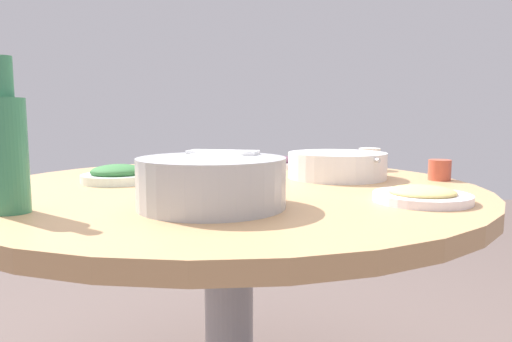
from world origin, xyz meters
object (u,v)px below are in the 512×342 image
(dish_eggplant, at_px, (276,162))
(dish_noodles, at_px, (422,195))
(rice_bowl, at_px, (212,181))
(round_dining_table, at_px, (228,226))
(soup_bowl, at_px, (337,166))
(dish_greens, at_px, (118,175))
(tea_cup_far, at_px, (369,159))
(green_bottle, at_px, (9,151))
(tea_cup_near, at_px, (440,170))
(dish_shrimp, at_px, (195,161))

(dish_eggplant, xyz_separation_m, dish_noodles, (0.67, 0.29, -0.00))
(rice_bowl, relative_size, dish_eggplant, 1.48)
(round_dining_table, bearing_deg, soup_bowl, 112.91)
(dish_greens, distance_m, tea_cup_far, 0.81)
(green_bottle, bearing_deg, tea_cup_near, 115.41)
(dish_greens, height_order, green_bottle, green_bottle)
(soup_bowl, distance_m, dish_eggplant, 0.34)
(green_bottle, bearing_deg, soup_bowl, 126.22)
(dish_greens, distance_m, dish_eggplant, 0.59)
(dish_shrimp, bearing_deg, round_dining_table, 18.53)
(green_bottle, relative_size, tea_cup_far, 3.92)
(round_dining_table, relative_size, tea_cup_near, 21.11)
(rice_bowl, bearing_deg, round_dining_table, 178.33)
(dish_eggplant, height_order, green_bottle, green_bottle)
(round_dining_table, relative_size, soup_bowl, 4.57)
(dish_eggplant, bearing_deg, rice_bowl, -11.39)
(dish_eggplant, bearing_deg, tea_cup_far, 73.14)
(tea_cup_near, bearing_deg, soup_bowl, -98.36)
(soup_bowl, relative_size, tea_cup_far, 3.89)
(dish_greens, height_order, dish_eggplant, dish_greens)
(round_dining_table, bearing_deg, dish_shrimp, -161.47)
(dish_shrimp, relative_size, tea_cup_far, 2.89)
(dish_greens, bearing_deg, green_bottle, -9.93)
(dish_eggplant, bearing_deg, green_bottle, -32.75)
(tea_cup_near, distance_m, tea_cup_far, 0.28)
(dish_noodles, height_order, tea_cup_near, tea_cup_near)
(tea_cup_far, bearing_deg, dish_shrimp, -102.60)
(rice_bowl, height_order, tea_cup_far, rice_bowl)
(soup_bowl, xyz_separation_m, dish_noodles, (0.38, 0.12, -0.02))
(green_bottle, xyz_separation_m, tea_cup_far, (-0.70, 0.82, -0.08))
(dish_shrimp, distance_m, tea_cup_near, 0.84)
(dish_shrimp, relative_size, dish_greens, 1.09)
(soup_bowl, distance_m, tea_cup_far, 0.25)
(round_dining_table, xyz_separation_m, dish_shrimp, (-0.47, -0.16, 0.13))
(dish_shrimp, height_order, green_bottle, green_bottle)
(soup_bowl, height_order, dish_shrimp, soup_bowl)
(round_dining_table, height_order, tea_cup_near, tea_cup_near)
(soup_bowl, height_order, dish_greens, soup_bowl)
(dish_greens, distance_m, tea_cup_near, 0.90)
(dish_greens, height_order, tea_cup_near, tea_cup_near)
(dish_greens, bearing_deg, dish_eggplant, 131.77)
(dish_greens, xyz_separation_m, dish_noodles, (0.28, 0.73, -0.01))
(soup_bowl, bearing_deg, green_bottle, -53.78)
(dish_eggplant, bearing_deg, round_dining_table, -17.97)
(soup_bowl, relative_size, tea_cup_near, 4.61)
(soup_bowl, bearing_deg, dish_noodles, 17.67)
(dish_noodles, distance_m, green_bottle, 0.82)
(soup_bowl, height_order, dish_noodles, soup_bowl)
(dish_eggplant, xyz_separation_m, green_bottle, (0.80, -0.51, 0.10))
(dish_noodles, distance_m, tea_cup_near, 0.37)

